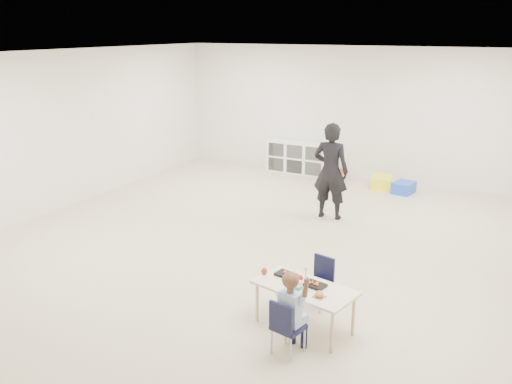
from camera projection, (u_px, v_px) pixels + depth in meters
The scene contains 16 objects.
room at pixel (257, 156), 7.73m from camera, with size 9.00×9.02×2.80m.
table at pixel (304, 307), 5.86m from camera, with size 1.18×0.76×0.50m.
chair_near at pixel (288, 326), 5.40m from camera, with size 0.29×0.27×0.60m, color black, non-canonical shape.
chair_far at pixel (318, 283), 6.31m from camera, with size 0.29×0.27×0.60m, color black, non-canonical shape.
child at pixel (289, 311), 5.35m from camera, with size 0.40×0.40×0.95m, color #ADC5EA, non-canonical shape.
lunch_tray_near at pixel (315, 285), 5.79m from camera, with size 0.22×0.16×0.03m, color black.
lunch_tray_far at pixel (286, 274), 6.04m from camera, with size 0.22×0.16×0.03m, color black.
milk_carton at pixel (298, 285), 5.70m from camera, with size 0.07×0.07×0.10m, color white.
bread_roll at pixel (319, 294), 5.55m from camera, with size 0.09×0.09×0.07m, color #BB804C.
apple_near at pixel (300, 278), 5.90m from camera, with size 0.07×0.07×0.07m, color #9E250E.
apple_far at pixel (264, 271), 6.07m from camera, with size 0.07×0.07×0.07m, color #9E250E.
cubby_shelf at pixel (298, 157), 12.19m from camera, with size 1.40×0.40×0.70m, color white.
adult at pixel (331, 171), 9.15m from camera, with size 0.60×0.40×1.66m, color black.
bin_red at pixel (331, 176), 11.53m from camera, with size 0.38×0.49×0.24m, color red.
bin_yellow at pixel (382, 182), 11.07m from camera, with size 0.39×0.50×0.25m, color #FFF71A.
bin_blue at pixel (404, 188), 10.74m from camera, with size 0.36×0.46×0.22m, color blue.
Camera 1 is at (3.49, -6.69, 3.15)m, focal length 38.00 mm.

